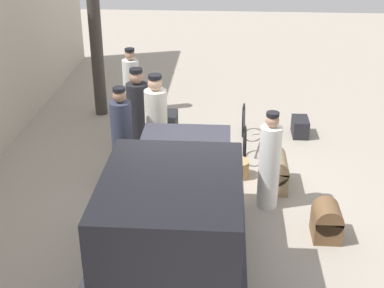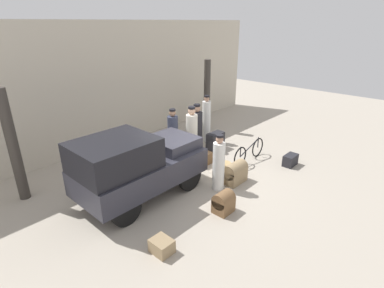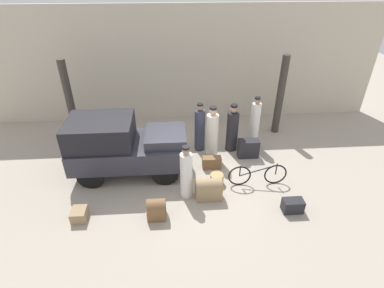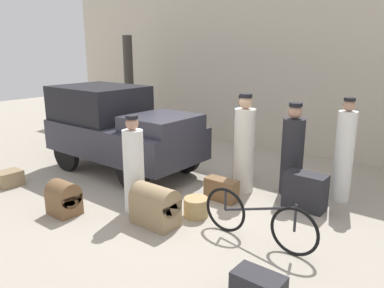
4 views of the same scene
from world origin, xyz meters
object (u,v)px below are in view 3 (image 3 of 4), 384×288
Objects in this scene: conductor_in_dark_uniform at (186,174)px; trunk_large_brown at (293,206)px; porter_lifting_near_truck at (255,123)px; truck at (123,144)px; wicker_basket at (217,179)px; bicycle at (258,175)px; suitcase_small_leather at (79,214)px; trunk_barrel_dark at (209,189)px; trunk_wicker_pale at (212,162)px; porter_standing_middle at (200,129)px; suitcase_tan_flat at (156,209)px; suitcase_black_upright at (248,148)px; porter_carrying_trunk at (212,135)px; porter_with_bicycle at (232,130)px.

trunk_large_brown is at bearing -16.91° from conductor_in_dark_uniform.
trunk_large_brown is at bearing -86.20° from porter_lifting_near_truck.
truck reaches higher than wicker_basket.
suitcase_small_leather is (-4.96, -1.08, -0.20)m from bicycle.
trunk_barrel_dark is (0.62, -0.15, -0.44)m from conductor_in_dark_uniform.
wicker_basket is 0.75× the size of trunk_large_brown.
conductor_in_dark_uniform is (1.86, -1.29, -0.25)m from truck.
trunk_barrel_dark is 1.20× the size of trunk_wicker_pale.
suitcase_small_leather is (-0.97, -2.03, -0.85)m from truck.
porter_lifting_near_truck is at bearing 4.71° from porter_standing_middle.
porter_lifting_near_truck is 4.85m from suitcase_tan_flat.
trunk_barrel_dark is (-1.52, -0.49, -0.03)m from bicycle.
suitcase_black_upright is (-0.36, -0.76, -0.55)m from porter_lifting_near_truck.
conductor_in_dark_uniform is at bearing 44.74° from suitcase_tan_flat.
wicker_basket is 0.72× the size of suitcase_tan_flat.
trunk_large_brown is at bearing -56.37° from porter_standing_middle.
porter_lifting_near_truck reaches higher than conductor_in_dark_uniform.
porter_lifting_near_truck is at bearing 93.80° from trunk_large_brown.
bicycle is at bearing -92.78° from suitcase_black_upright.
porter_carrying_trunk is at bearing 89.17° from wicker_basket.
suitcase_tan_flat is at bearing -138.57° from suitcase_black_upright.
porter_carrying_trunk is at bearing -56.48° from porter_standing_middle.
truck reaches higher than conductor_in_dark_uniform.
suitcase_tan_flat is (-2.54, -3.17, -0.51)m from porter_with_bicycle.
porter_carrying_trunk is 0.89m from porter_with_bicycle.
truck is 2.02× the size of porter_with_bicycle.
conductor_in_dark_uniform reaches higher than suitcase_small_leather.
trunk_barrel_dark is at bearing -99.45° from porter_carrying_trunk.
porter_carrying_trunk is 1.09× the size of porter_with_bicycle.
suitcase_tan_flat is at bearing -134.65° from porter_lifting_near_truck.
trunk_wicker_pale is at bearing 131.88° from trunk_large_brown.
bicycle is 3.11× the size of suitcase_tan_flat.
bicycle is 2.65m from porter_standing_middle.
porter_lifting_near_truck is at bearing 45.55° from conductor_in_dark_uniform.
bicycle is 2.44× the size of trunk_barrel_dark.
wicker_basket is 0.56× the size of trunk_barrel_dark.
suitcase_small_leather is (-3.42, -3.20, -0.66)m from porter_standing_middle.
porter_carrying_trunk reaches higher than trunk_barrel_dark.
porter_with_bicycle reaches higher than trunk_large_brown.
suitcase_tan_flat is at bearing -128.72° from porter_with_bicycle.
bicycle is 4.35× the size of wicker_basket.
wicker_basket is 0.23× the size of porter_standing_middle.
porter_with_bicycle is 4.10m from suitcase_tan_flat.
porter_with_bicycle is at bearing 30.55° from porter_carrying_trunk.
porter_lifting_near_truck reaches higher than wicker_basket.
porter_standing_middle reaches higher than porter_with_bicycle.
trunk_large_brown is (1.83, -2.76, -0.67)m from porter_carrying_trunk.
porter_with_bicycle reaches higher than wicker_basket.
porter_lifting_near_truck is (1.60, 0.71, 0.00)m from porter_carrying_trunk.
wicker_basket is at bearing 144.63° from trunk_large_brown.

